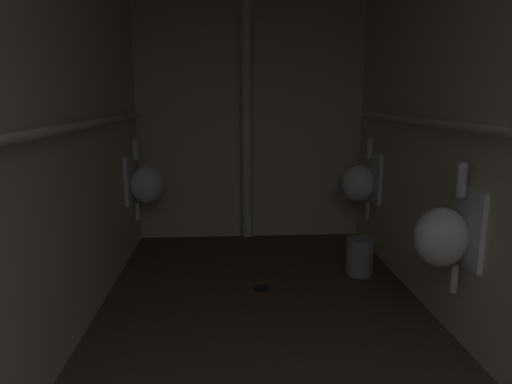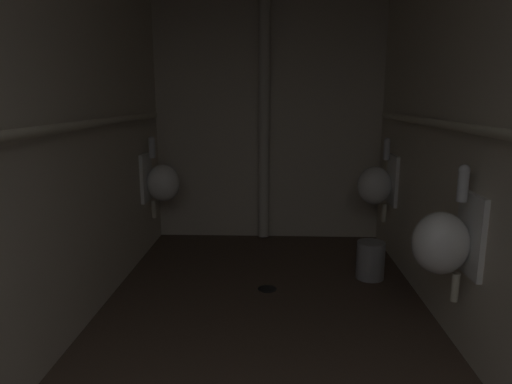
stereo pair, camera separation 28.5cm
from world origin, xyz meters
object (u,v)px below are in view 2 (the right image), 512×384
(urinal_left_mid, at_px, (161,182))
(urinal_right_far, at_px, (377,184))
(waste_bin, at_px, (370,260))
(urinal_right_mid, at_px, (445,241))
(standpipe_back_wall, at_px, (264,117))
(floor_drain, at_px, (267,288))

(urinal_left_mid, bearing_deg, urinal_right_far, -1.61)
(urinal_left_mid, bearing_deg, waste_bin, -18.01)
(urinal_left_mid, xyz_separation_m, urinal_right_mid, (1.95, -1.68, 0.00))
(urinal_right_far, relative_size, standpipe_back_wall, 0.31)
(standpipe_back_wall, height_order, waste_bin, standpipe_back_wall)
(standpipe_back_wall, bearing_deg, urinal_right_mid, -64.21)
(urinal_right_far, bearing_deg, floor_drain, -140.82)
(urinal_right_mid, relative_size, floor_drain, 5.39)
(urinal_right_mid, distance_m, floor_drain, 1.43)
(urinal_right_far, bearing_deg, urinal_right_mid, -90.00)
(urinal_right_mid, bearing_deg, standpipe_back_wall, 115.79)
(urinal_left_mid, height_order, urinal_right_far, same)
(standpipe_back_wall, bearing_deg, urinal_right_far, -25.28)
(waste_bin, bearing_deg, urinal_right_far, 75.08)
(urinal_left_mid, relative_size, standpipe_back_wall, 0.31)
(standpipe_back_wall, relative_size, waste_bin, 8.07)
(urinal_right_mid, xyz_separation_m, standpipe_back_wall, (-1.02, 2.10, 0.57))
(urinal_right_far, xyz_separation_m, waste_bin, (-0.14, -0.53, -0.51))
(urinal_right_mid, relative_size, urinal_right_far, 1.00)
(urinal_left_mid, xyz_separation_m, standpipe_back_wall, (0.93, 0.42, 0.57))
(urinal_left_mid, distance_m, waste_bin, 1.97)
(urinal_left_mid, bearing_deg, urinal_right_mid, -40.72)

